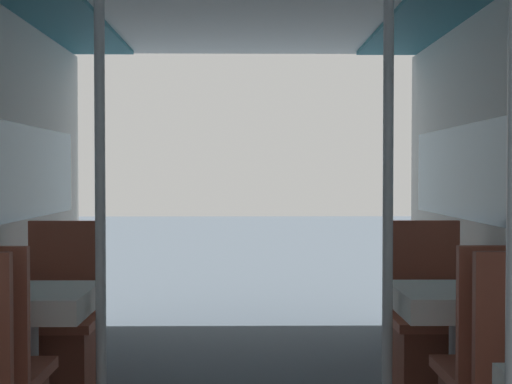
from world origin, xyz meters
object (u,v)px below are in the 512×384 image
(support_pole_left_1, at_px, (100,204))
(dining_table_right_1, at_px, (458,309))
(chair_left_far_1, at_px, (60,346))
(dining_table_left_1, at_px, (29,311))
(support_pole_right_1, at_px, (388,204))
(chair_right_far_1, at_px, (429,345))

(support_pole_left_1, height_order, dining_table_right_1, support_pole_left_1)
(chair_left_far_1, height_order, support_pole_left_1, support_pole_left_1)
(dining_table_left_1, xyz_separation_m, support_pole_right_1, (1.75, 0.00, 0.52))
(support_pole_left_1, height_order, chair_right_far_1, support_pole_left_1)
(chair_left_far_1, bearing_deg, chair_right_far_1, -180.00)
(support_pole_left_1, xyz_separation_m, support_pole_right_1, (1.40, 0.00, 0.00))
(support_pole_left_1, relative_size, support_pole_right_1, 1.00)
(support_pole_left_1, distance_m, dining_table_right_1, 1.83)
(chair_right_far_1, bearing_deg, support_pole_left_1, 17.51)
(support_pole_left_1, bearing_deg, chair_right_far_1, 17.51)
(chair_right_far_1, bearing_deg, support_pole_right_1, 57.78)
(dining_table_left_1, relative_size, chair_left_far_1, 0.71)
(dining_table_right_1, distance_m, support_pole_right_1, 0.63)
(dining_table_left_1, bearing_deg, support_pole_left_1, 0.00)
(chair_left_far_1, bearing_deg, support_pole_right_1, 162.49)
(dining_table_left_1, distance_m, chair_left_far_1, 0.63)
(chair_left_far_1, relative_size, dining_table_right_1, 1.41)
(chair_left_far_1, height_order, dining_table_right_1, chair_left_far_1)
(dining_table_right_1, bearing_deg, chair_right_far_1, 90.00)
(dining_table_left_1, relative_size, support_pole_left_1, 0.31)
(dining_table_left_1, xyz_separation_m, chair_left_far_1, (0.00, 0.55, -0.31))
(dining_table_right_1, height_order, chair_right_far_1, chair_right_far_1)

